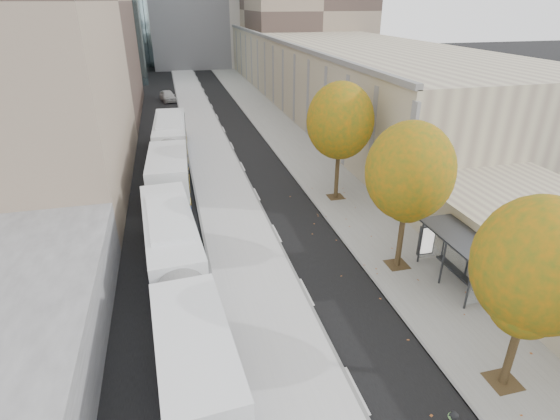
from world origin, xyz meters
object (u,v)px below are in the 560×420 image
object	(u,v)px
bus_near	(179,280)
distant_car	(168,96)
bus_shelter	(463,244)
bus_far	(170,150)

from	to	relation	value
bus_near	distant_car	xyz separation A→B (m)	(0.34, 46.16, -0.79)
bus_near	distant_car	world-z (taller)	bus_near
bus_shelter	distant_car	world-z (taller)	bus_shelter
bus_far	distant_car	bearing A→B (deg)	91.70
bus_near	bus_shelter	bearing A→B (deg)	-9.44
bus_shelter	bus_far	size ratio (longest dim) A/B	0.24
distant_car	bus_far	bearing A→B (deg)	-100.65
bus_far	distant_car	xyz separation A→B (m)	(0.25, 27.69, -0.93)
bus_near	distant_car	bearing A→B (deg)	85.74
bus_near	distant_car	size ratio (longest dim) A/B	3.93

